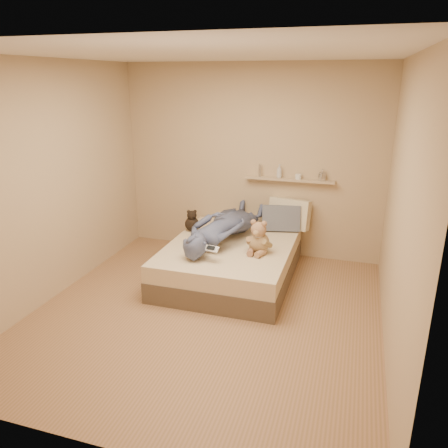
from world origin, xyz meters
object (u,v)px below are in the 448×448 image
(game_console, at_px, (211,249))
(teddy_bear, at_px, (258,239))
(person, at_px, (224,225))
(pillow_grey, at_px, (281,218))
(wall_shelf, at_px, (289,180))
(dark_plush, at_px, (192,222))
(bed, at_px, (231,261))
(pillow_cream, at_px, (289,214))

(game_console, xyz_separation_m, teddy_bear, (0.44, 0.41, 0.01))
(teddy_bear, relative_size, person, 0.25)
(pillow_grey, bearing_deg, teddy_bear, -97.16)
(pillow_grey, bearing_deg, wall_shelf, 76.17)
(pillow_grey, bearing_deg, dark_plush, -161.84)
(person, bearing_deg, teddy_bear, 163.19)
(bed, height_order, wall_shelf, wall_shelf)
(bed, xyz_separation_m, pillow_grey, (0.50, 0.69, 0.40))
(pillow_grey, relative_size, wall_shelf, 0.42)
(person, bearing_deg, dark_plush, -11.81)
(pillow_grey, height_order, wall_shelf, wall_shelf)
(game_console, relative_size, pillow_cream, 0.34)
(teddy_bear, distance_m, person, 0.58)
(pillow_cream, bearing_deg, game_console, -114.17)
(bed, xyz_separation_m, pillow_cream, (0.58, 0.83, 0.43))
(bed, distance_m, dark_plush, 0.79)
(teddy_bear, bearing_deg, pillow_grey, 82.84)
(bed, bearing_deg, game_console, -95.18)
(game_console, xyz_separation_m, person, (-0.07, 0.69, 0.04))
(bed, height_order, teddy_bear, teddy_bear)
(pillow_cream, relative_size, wall_shelf, 0.46)
(game_console, height_order, dark_plush, dark_plush)
(person, bearing_deg, bed, 153.00)
(dark_plush, height_order, wall_shelf, wall_shelf)
(pillow_grey, bearing_deg, person, -136.37)
(pillow_grey, bearing_deg, bed, -125.71)
(teddy_bear, bearing_deg, game_console, -136.95)
(game_console, height_order, pillow_cream, pillow_cream)
(bed, distance_m, pillow_grey, 0.94)
(teddy_bear, distance_m, pillow_cream, 1.03)
(teddy_bear, bearing_deg, bed, 155.31)
(pillow_grey, distance_m, wall_shelf, 0.53)
(bed, bearing_deg, pillow_grey, 54.29)
(person, bearing_deg, wall_shelf, -118.10)
(game_console, relative_size, pillow_grey, 0.37)
(game_console, xyz_separation_m, wall_shelf, (0.60, 1.50, 0.49))
(game_console, xyz_separation_m, dark_plush, (-0.58, 0.91, -0.03))
(pillow_cream, distance_m, wall_shelf, 0.46)
(bed, distance_m, person, 0.45)
(wall_shelf, bearing_deg, pillow_grey, -103.83)
(bed, relative_size, dark_plush, 6.50)
(wall_shelf, bearing_deg, pillow_cream, -66.96)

